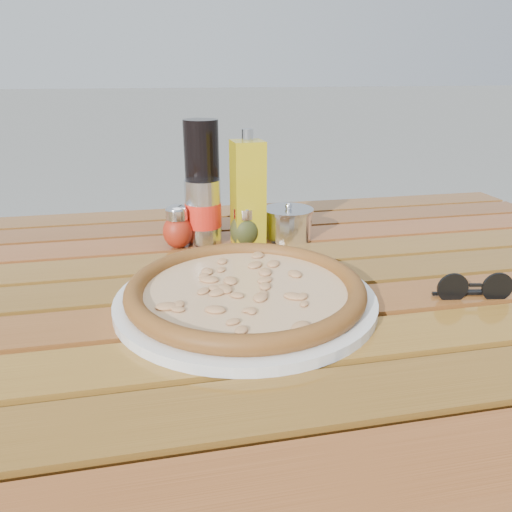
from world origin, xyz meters
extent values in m
cube|color=#341A0B|center=(0.64, 0.39, 0.35)|extent=(0.06, 0.06, 0.70)
cube|color=#331E0B|center=(0.00, 0.00, 0.70)|extent=(1.36, 0.86, 0.04)
cube|color=#57280F|center=(0.00, -0.41, 0.73)|extent=(1.40, 0.09, 0.03)
cube|color=#4E2F0D|center=(0.00, -0.30, 0.73)|extent=(1.40, 0.09, 0.03)
cube|color=#5B3710|center=(0.00, -0.20, 0.73)|extent=(1.40, 0.09, 0.03)
cube|color=#552A0F|center=(0.00, -0.10, 0.73)|extent=(1.40, 0.09, 0.03)
cube|color=#4E2F0D|center=(0.00, 0.00, 0.73)|extent=(1.40, 0.09, 0.03)
cube|color=#54320E|center=(0.00, 0.10, 0.73)|extent=(1.40, 0.09, 0.03)
cube|color=#5C2A10|center=(0.00, 0.20, 0.73)|extent=(1.40, 0.09, 0.03)
cube|color=#4F260D|center=(0.00, 0.30, 0.73)|extent=(1.40, 0.09, 0.03)
cube|color=#502A0E|center=(0.00, 0.41, 0.73)|extent=(1.40, 0.09, 0.03)
cylinder|color=silver|center=(-0.04, -0.08, 0.76)|extent=(0.41, 0.41, 0.01)
cylinder|color=beige|center=(-0.04, -0.08, 0.77)|extent=(0.33, 0.33, 0.01)
torus|color=black|center=(-0.04, -0.08, 0.77)|extent=(0.35, 0.35, 0.03)
ellipsoid|color=#AA2713|center=(-0.11, 0.17, 0.78)|extent=(0.06, 0.06, 0.06)
cylinder|color=silver|center=(-0.11, 0.17, 0.81)|extent=(0.04, 0.04, 0.02)
ellipsoid|color=silver|center=(-0.11, 0.17, 0.82)|extent=(0.04, 0.04, 0.02)
ellipsoid|color=#40451B|center=(0.01, 0.16, 0.78)|extent=(0.06, 0.06, 0.06)
cylinder|color=white|center=(0.01, 0.16, 0.81)|extent=(0.05, 0.05, 0.02)
ellipsoid|color=silver|center=(0.01, 0.16, 0.82)|extent=(0.04, 0.04, 0.02)
cylinder|color=black|center=(-0.06, 0.25, 0.86)|extent=(0.08, 0.08, 0.22)
cylinder|color=#BABBBF|center=(-0.06, 0.19, 0.81)|extent=(0.08, 0.08, 0.12)
cylinder|color=red|center=(-0.06, 0.19, 0.81)|extent=(0.08, 0.08, 0.04)
cube|color=#AE9812|center=(0.02, 0.17, 0.84)|extent=(0.06, 0.06, 0.19)
cylinder|color=silver|center=(0.02, 0.17, 0.95)|extent=(0.02, 0.02, 0.02)
cylinder|color=white|center=(0.10, 0.18, 0.78)|extent=(0.12, 0.12, 0.05)
cylinder|color=silver|center=(0.10, 0.18, 0.81)|extent=(0.12, 0.12, 0.01)
sphere|color=silver|center=(0.10, 0.18, 0.81)|extent=(0.02, 0.02, 0.01)
cylinder|color=black|center=(0.25, -0.13, 0.77)|extent=(0.04, 0.01, 0.04)
cylinder|color=black|center=(0.32, -0.14, 0.77)|extent=(0.04, 0.01, 0.04)
cube|color=black|center=(0.28, -0.14, 0.77)|extent=(0.02, 0.01, 0.00)
cube|color=black|center=(0.28, -0.12, 0.75)|extent=(0.09, 0.02, 0.00)
cube|color=black|center=(0.30, -0.12, 0.75)|extent=(0.09, 0.02, 0.00)
camera|label=1|loc=(-0.15, -0.70, 1.06)|focal=35.00mm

